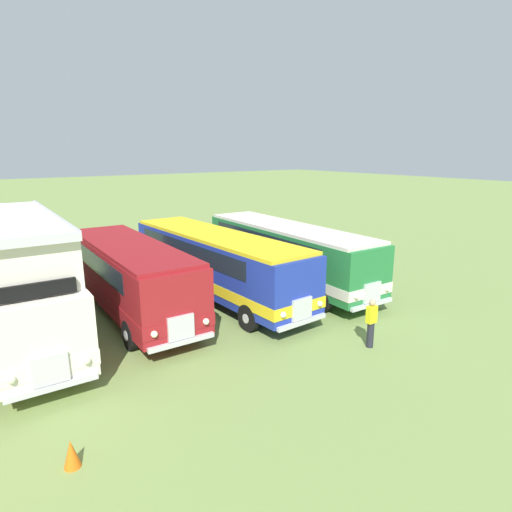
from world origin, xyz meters
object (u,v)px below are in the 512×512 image
(bus_eighth_in_row, at_px, (286,250))
(cone_mid_row, at_px, (71,454))
(marshal_person, at_px, (371,323))
(bus_sixth_in_row, at_px, (130,273))
(bus_seventh_in_row, at_px, (215,260))
(bus_fifth_in_row, at_px, (22,278))

(bus_eighth_in_row, distance_m, cone_mid_row, 14.29)
(marshal_person, bearing_deg, bus_eighth_in_row, 73.32)
(cone_mid_row, bearing_deg, bus_sixth_in_row, 62.67)
(bus_seventh_in_row, relative_size, marshal_person, 6.70)
(bus_fifth_in_row, bearing_deg, bus_sixth_in_row, 6.81)
(bus_seventh_in_row, height_order, bus_eighth_in_row, same)
(cone_mid_row, bearing_deg, marshal_person, 1.38)
(bus_seventh_in_row, relative_size, bus_eighth_in_row, 1.02)
(bus_sixth_in_row, bearing_deg, bus_fifth_in_row, -173.19)
(bus_eighth_in_row, bearing_deg, marshal_person, -106.68)
(cone_mid_row, relative_size, marshal_person, 0.37)
(cone_mid_row, bearing_deg, bus_seventh_in_row, 44.47)
(bus_fifth_in_row, relative_size, bus_seventh_in_row, 0.85)
(bus_fifth_in_row, height_order, bus_sixth_in_row, bus_fifth_in_row)
(bus_sixth_in_row, bearing_deg, bus_eighth_in_row, -2.90)
(bus_sixth_in_row, relative_size, marshal_person, 5.66)
(bus_fifth_in_row, xyz_separation_m, cone_mid_row, (-0.22, -7.55, -2.03))
(bus_seventh_in_row, bearing_deg, bus_sixth_in_row, 178.59)
(bus_fifth_in_row, distance_m, bus_seventh_in_row, 7.88)
(bus_seventh_in_row, bearing_deg, bus_fifth_in_row, -177.29)
(bus_seventh_in_row, relative_size, cone_mid_row, 17.97)
(bus_fifth_in_row, xyz_separation_m, bus_eighth_in_row, (11.79, 0.07, -0.60))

